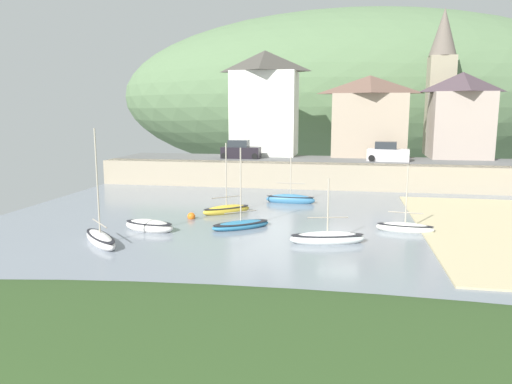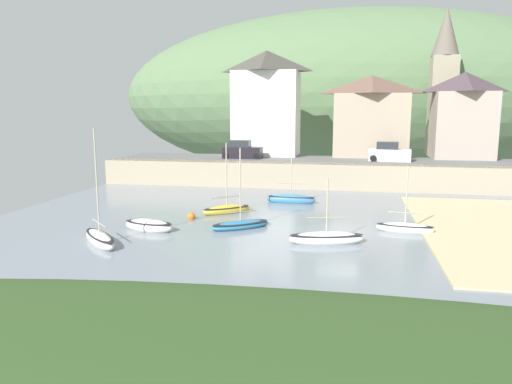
# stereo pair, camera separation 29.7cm
# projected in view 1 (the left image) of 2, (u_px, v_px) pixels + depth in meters

# --- Properties ---
(ground) EXTENTS (48.00, 41.00, 0.61)m
(ground) POSITION_uv_depth(u_px,v_px,m) (369.00, 284.00, 20.60)
(ground) COLOR gray
(quay_seawall) EXTENTS (48.00, 9.40, 2.40)m
(quay_seawall) POSITION_uv_depth(u_px,v_px,m) (342.00, 174.00, 46.89)
(quay_seawall) COLOR tan
(quay_seawall) RESTS_ON ground
(hillside_backdrop) EXTENTS (80.00, 44.00, 27.76)m
(hillside_backdrop) POSITION_uv_depth(u_px,v_px,m) (354.00, 97.00, 81.81)
(hillside_backdrop) COLOR #55724C
(hillside_backdrop) RESTS_ON ground
(waterfront_building_left) EXTENTS (7.46, 5.80, 11.63)m
(waterfront_building_left) POSITION_uv_depth(u_px,v_px,m) (265.00, 103.00, 54.77)
(waterfront_building_left) COLOR white
(waterfront_building_left) RESTS_ON ground
(waterfront_building_centre) EXTENTS (8.19, 5.12, 8.78)m
(waterfront_building_centre) POSITION_uv_depth(u_px,v_px,m) (369.00, 116.00, 52.97)
(waterfront_building_centre) COLOR tan
(waterfront_building_centre) RESTS_ON ground
(waterfront_building_right) EXTENTS (6.32, 5.37, 9.01)m
(waterfront_building_right) POSITION_uv_depth(u_px,v_px,m) (461.00, 115.00, 51.26)
(waterfront_building_right) COLOR #A8978C
(waterfront_building_right) RESTS_ON ground
(church_with_spire) EXTENTS (3.00, 3.00, 16.29)m
(church_with_spire) POSITION_uv_depth(u_px,v_px,m) (441.00, 80.00, 54.77)
(church_with_spire) COLOR gray
(church_with_spire) RESTS_ON ground
(sailboat_tall_mast) EXTENTS (3.58, 1.38, 4.31)m
(sailboat_tall_mast) POSITION_uv_depth(u_px,v_px,m) (405.00, 227.00, 30.14)
(sailboat_tall_mast) COLOR silver
(sailboat_tall_mast) RESTS_ON ground
(dinghy_open_wooden) EXTENTS (3.63, 2.06, 0.90)m
(dinghy_open_wooden) POSITION_uv_depth(u_px,v_px,m) (149.00, 226.00, 30.47)
(dinghy_open_wooden) COLOR silver
(dinghy_open_wooden) RESTS_ON ground
(sailboat_far_left) EXTENTS (4.05, 1.12, 4.20)m
(sailboat_far_left) POSITION_uv_depth(u_px,v_px,m) (290.00, 199.00, 39.50)
(sailboat_far_left) COLOR teal
(sailboat_far_left) RESTS_ON ground
(sailboat_white_hull) EXTENTS (3.96, 3.51, 5.28)m
(sailboat_white_hull) POSITION_uv_depth(u_px,v_px,m) (241.00, 225.00, 31.08)
(sailboat_white_hull) COLOR teal
(sailboat_white_hull) RESTS_ON ground
(fishing_boat_green) EXTENTS (3.72, 3.76, 6.69)m
(fishing_boat_green) POSITION_uv_depth(u_px,v_px,m) (100.00, 239.00, 27.36)
(fishing_boat_green) COLOR silver
(fishing_boat_green) RESTS_ON ground
(sailboat_nearest_shore) EXTENTS (3.55, 3.23, 5.32)m
(sailboat_nearest_shore) POSITION_uv_depth(u_px,v_px,m) (227.00, 209.00, 35.55)
(sailboat_nearest_shore) COLOR gold
(sailboat_nearest_shore) RESTS_ON ground
(rowboat_small_beached) EXTENTS (4.46, 2.21, 3.89)m
(rowboat_small_beached) POSITION_uv_depth(u_px,v_px,m) (327.00, 238.00, 27.60)
(rowboat_small_beached) COLOR white
(rowboat_small_beached) RESTS_ON ground
(parked_car_near_slipway) EXTENTS (4.12, 1.82, 1.95)m
(parked_car_near_slipway) POSITION_uv_depth(u_px,v_px,m) (240.00, 151.00, 51.59)
(parked_car_near_slipway) COLOR black
(parked_car_near_slipway) RESTS_ON ground
(parked_car_by_wall) EXTENTS (4.26, 2.13, 1.95)m
(parked_car_by_wall) POSITION_uv_depth(u_px,v_px,m) (388.00, 153.00, 48.90)
(parked_car_by_wall) COLOR silver
(parked_car_by_wall) RESTS_ON ground
(mooring_buoy) EXTENTS (0.55, 0.55, 0.55)m
(mooring_buoy) POSITION_uv_depth(u_px,v_px,m) (191.00, 216.00, 33.71)
(mooring_buoy) COLOR orange
(mooring_buoy) RESTS_ON ground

